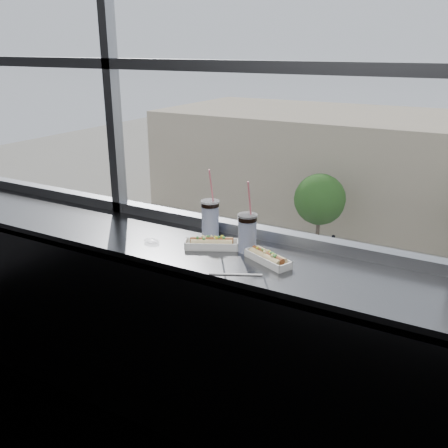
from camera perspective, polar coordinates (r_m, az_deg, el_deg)
The scene contains 17 objects.
wall_back_lower at distance 3.00m, azimuth 3.98°, elevation -11.35°, with size 6.00×6.00×0.00m, color black.
window_glass at distance 2.60m, azimuth 5.18°, elevation 24.10°, with size 6.00×6.00×0.00m, color silver.
window_mullions at distance 2.58m, azimuth 4.98°, elevation 24.13°, with size 6.00×0.08×2.40m, color gray, non-canonical shape.
counter at distance 2.55m, azimuth 1.57°, elevation -4.12°, with size 6.00×0.55×0.06m, color slate.
counter_fascia at distance 2.61m, azimuth -1.26°, elevation -16.61°, with size 6.00×0.04×1.04m, color slate.
hotdog_tray_left at distance 2.60m, azimuth -1.40°, elevation -2.19°, with size 0.29×0.21×0.07m.
hotdog_tray_right at distance 2.44m, azimuth 5.02°, elevation -3.83°, with size 0.27×0.19×0.06m.
soda_cup_left at distance 2.75m, azimuth -1.59°, elevation 0.90°, with size 0.10×0.10×0.38m.
soda_cup_right at distance 2.54m, azimuth 2.67°, elevation -0.80°, with size 0.10×0.10×0.38m.
loose_straw at distance 2.31m, azimuth 1.33°, elevation -5.76°, with size 0.01×0.01×0.25m, color white.
wrapper at distance 2.70m, azimuth -8.27°, elevation -1.95°, with size 0.10×0.07×0.02m, color silver.
street_asphalt at distance 25.90m, azimuth 23.29°, elevation -12.37°, with size 80.00×10.00×0.06m, color black.
car_near_c at distance 21.98m, azimuth 22.31°, elevation -15.25°, with size 5.85×2.44×1.95m, color maroon.
car_far_a at distance 31.14m, azimuth 5.54°, elevation -3.26°, with size 5.55×2.31×1.85m, color black.
car_near_a at distance 25.51m, azimuth -5.62°, elevation -8.20°, with size 6.76×2.82×2.25m, color #9FA0A1.
pedestrian_a at distance 32.81m, azimuth 12.34°, elevation -2.33°, with size 0.88×0.66×1.98m, color #66605B.
tree_left at distance 33.28m, azimuth 10.89°, elevation 2.77°, with size 3.39×3.39×5.30m.
Camera 1 is at (1.08, -0.84, 2.10)m, focal length 40.00 mm.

